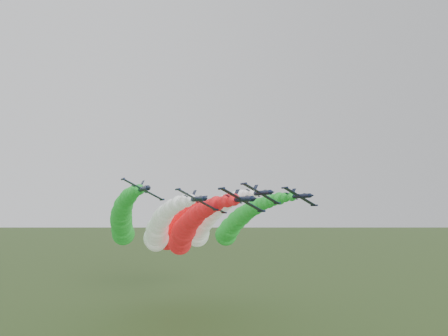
% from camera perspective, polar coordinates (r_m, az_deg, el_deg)
% --- Properties ---
extents(jet_lead, '(18.41, 79.26, 20.48)m').
position_cam_1_polar(jet_lead, '(140.64, -4.98, -8.19)').
color(jet_lead, black).
rests_on(jet_lead, ground).
extents(jet_inner_left, '(18.44, 79.29, 20.51)m').
position_cam_1_polar(jet_inner_left, '(151.98, -8.47, -7.93)').
color(jet_inner_left, black).
rests_on(jet_inner_left, ground).
extents(jet_inner_right, '(18.78, 79.63, 20.85)m').
position_cam_1_polar(jet_inner_right, '(156.03, -2.56, -7.30)').
color(jet_inner_right, black).
rests_on(jet_inner_right, ground).
extents(jet_outer_left, '(18.49, 79.34, 20.57)m').
position_cam_1_polar(jet_outer_left, '(153.21, -13.09, -6.76)').
color(jet_outer_left, black).
rests_on(jet_outer_left, ground).
extents(jet_outer_right, '(18.73, 79.58, 20.80)m').
position_cam_1_polar(jet_outer_right, '(165.93, 1.57, -7.30)').
color(jet_outer_right, black).
rests_on(jet_outer_right, ground).
extents(jet_trail, '(18.59, 79.43, 20.66)m').
position_cam_1_polar(jet_trail, '(167.61, -6.93, -7.95)').
color(jet_trail, black).
rests_on(jet_trail, ground).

